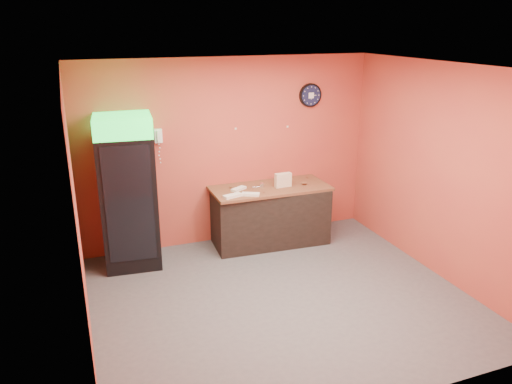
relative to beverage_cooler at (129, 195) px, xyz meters
name	(u,v)px	position (x,y,z in m)	size (l,w,h in m)	color
floor	(281,298)	(1.57, -1.60, -1.03)	(4.50, 4.50, 0.00)	#47474C
back_wall	(230,152)	(1.57, 0.40, 0.37)	(4.50, 0.02, 2.80)	#BB4B34
left_wall	(77,217)	(-0.68, -1.60, 0.37)	(0.02, 4.00, 2.80)	#BB4B34
right_wall	(440,172)	(3.82, -1.60, 0.37)	(0.02, 4.00, 2.80)	#BB4B34
ceiling	(285,67)	(1.57, -1.60, 1.77)	(4.50, 4.00, 0.02)	white
beverage_cooler	(129,195)	(0.00, 0.00, 0.00)	(0.81, 0.82, 2.11)	black
prep_counter	(270,216)	(2.08, 0.01, -0.60)	(1.73, 0.77, 0.86)	black
wall_clock	(310,95)	(2.88, 0.37, 1.16)	(0.36, 0.06, 0.36)	black
wall_phone	(158,136)	(0.50, 0.34, 0.71)	(0.11, 0.10, 0.20)	white
butcher_paper	(270,188)	(2.08, 0.01, -0.15)	(1.78, 0.80, 0.04)	brown
sub_roll_stack	(283,180)	(2.26, -0.05, -0.02)	(0.25, 0.10, 0.21)	beige
wrapped_sandwich_left	(233,196)	(1.40, -0.23, -0.11)	(0.27, 0.11, 0.04)	white
wrapped_sandwich_mid	(251,194)	(1.67, -0.25, -0.11)	(0.25, 0.10, 0.04)	white
wrapped_sandwich_right	(239,189)	(1.59, 0.04, -0.11)	(0.25, 0.10, 0.04)	white
kitchen_tool	(262,185)	(1.96, 0.05, -0.10)	(0.06, 0.06, 0.06)	silver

